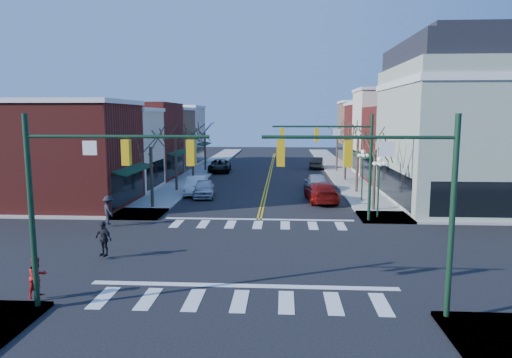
% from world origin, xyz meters
% --- Properties ---
extents(ground, '(160.00, 160.00, 0.00)m').
position_xyz_m(ground, '(0.00, 0.00, 0.00)').
color(ground, black).
rests_on(ground, ground).
extents(sidewalk_left, '(3.50, 70.00, 0.15)m').
position_xyz_m(sidewalk_left, '(-8.75, 20.00, 0.07)').
color(sidewalk_left, '#9E9B93').
rests_on(sidewalk_left, ground).
extents(sidewalk_right, '(3.50, 70.00, 0.15)m').
position_xyz_m(sidewalk_right, '(8.75, 20.00, 0.07)').
color(sidewalk_right, '#9E9B93').
rests_on(sidewalk_right, ground).
extents(bldg_left_brick_a, '(10.00, 8.50, 8.00)m').
position_xyz_m(bldg_left_brick_a, '(-15.50, 11.75, 4.00)').
color(bldg_left_brick_a, maroon).
rests_on(bldg_left_brick_a, ground).
extents(bldg_left_stucco_a, '(10.00, 7.00, 7.50)m').
position_xyz_m(bldg_left_stucco_a, '(-15.50, 19.50, 3.75)').
color(bldg_left_stucco_a, beige).
rests_on(bldg_left_stucco_a, ground).
extents(bldg_left_brick_b, '(10.00, 9.00, 8.50)m').
position_xyz_m(bldg_left_brick_b, '(-15.50, 27.50, 4.25)').
color(bldg_left_brick_b, maroon).
rests_on(bldg_left_brick_b, ground).
extents(bldg_left_tan, '(10.00, 7.50, 7.80)m').
position_xyz_m(bldg_left_tan, '(-15.50, 35.75, 3.90)').
color(bldg_left_tan, '#967152').
rests_on(bldg_left_tan, ground).
extents(bldg_left_stucco_b, '(10.00, 8.00, 8.20)m').
position_xyz_m(bldg_left_stucco_b, '(-15.50, 43.50, 4.10)').
color(bldg_left_stucco_b, beige).
rests_on(bldg_left_stucco_b, ground).
extents(bldg_right_brick_a, '(10.00, 8.50, 8.00)m').
position_xyz_m(bldg_right_brick_a, '(15.50, 25.75, 4.00)').
color(bldg_right_brick_a, maroon).
rests_on(bldg_right_brick_a, ground).
extents(bldg_right_stucco, '(10.00, 7.00, 10.00)m').
position_xyz_m(bldg_right_stucco, '(15.50, 33.50, 5.00)').
color(bldg_right_stucco, beige).
rests_on(bldg_right_stucco, ground).
extents(bldg_right_brick_b, '(10.00, 8.00, 8.50)m').
position_xyz_m(bldg_right_brick_b, '(15.50, 41.00, 4.25)').
color(bldg_right_brick_b, maroon).
rests_on(bldg_right_brick_b, ground).
extents(bldg_right_tan, '(10.00, 8.00, 9.00)m').
position_xyz_m(bldg_right_tan, '(15.50, 49.00, 4.50)').
color(bldg_right_tan, '#967152').
rests_on(bldg_right_tan, ground).
extents(victorian_corner, '(12.25, 14.25, 13.30)m').
position_xyz_m(victorian_corner, '(16.50, 14.50, 6.66)').
color(victorian_corner, '#9CAA93').
rests_on(victorian_corner, ground).
extents(traffic_mast_near_left, '(6.60, 0.28, 7.20)m').
position_xyz_m(traffic_mast_near_left, '(-5.55, -7.40, 4.71)').
color(traffic_mast_near_left, '#14331E').
rests_on(traffic_mast_near_left, ground).
extents(traffic_mast_near_right, '(6.60, 0.28, 7.20)m').
position_xyz_m(traffic_mast_near_right, '(5.55, -7.40, 4.71)').
color(traffic_mast_near_right, '#14331E').
rests_on(traffic_mast_near_right, ground).
extents(traffic_mast_far_right, '(6.60, 0.28, 7.20)m').
position_xyz_m(traffic_mast_far_right, '(5.55, 7.40, 4.71)').
color(traffic_mast_far_right, '#14331E').
rests_on(traffic_mast_far_right, ground).
extents(lamppost_corner, '(0.36, 0.36, 4.33)m').
position_xyz_m(lamppost_corner, '(8.20, 8.50, 2.96)').
color(lamppost_corner, '#14331E').
rests_on(lamppost_corner, ground).
extents(lamppost_midblock, '(0.36, 0.36, 4.33)m').
position_xyz_m(lamppost_midblock, '(8.20, 15.00, 2.96)').
color(lamppost_midblock, '#14331E').
rests_on(lamppost_midblock, ground).
extents(tree_left_a, '(0.24, 0.24, 4.76)m').
position_xyz_m(tree_left_a, '(-8.40, 11.00, 2.38)').
color(tree_left_a, '#382B21').
rests_on(tree_left_a, ground).
extents(tree_left_b, '(0.24, 0.24, 5.04)m').
position_xyz_m(tree_left_b, '(-8.40, 19.00, 2.52)').
color(tree_left_b, '#382B21').
rests_on(tree_left_b, ground).
extents(tree_left_c, '(0.24, 0.24, 4.55)m').
position_xyz_m(tree_left_c, '(-8.40, 27.00, 2.27)').
color(tree_left_c, '#382B21').
rests_on(tree_left_c, ground).
extents(tree_left_d, '(0.24, 0.24, 4.90)m').
position_xyz_m(tree_left_d, '(-8.40, 35.00, 2.45)').
color(tree_left_d, '#382B21').
rests_on(tree_left_d, ground).
extents(tree_right_a, '(0.24, 0.24, 4.62)m').
position_xyz_m(tree_right_a, '(8.40, 11.00, 2.31)').
color(tree_right_a, '#382B21').
rests_on(tree_right_a, ground).
extents(tree_right_b, '(0.24, 0.24, 5.18)m').
position_xyz_m(tree_right_b, '(8.40, 19.00, 2.59)').
color(tree_right_b, '#382B21').
rests_on(tree_right_b, ground).
extents(tree_right_c, '(0.24, 0.24, 4.83)m').
position_xyz_m(tree_right_c, '(8.40, 27.00, 2.42)').
color(tree_right_c, '#382B21').
rests_on(tree_right_c, ground).
extents(tree_right_d, '(0.24, 0.24, 4.97)m').
position_xyz_m(tree_right_d, '(8.40, 35.00, 2.48)').
color(tree_right_d, '#382B21').
rests_on(tree_right_d, ground).
extents(car_left_near, '(2.31, 4.65, 1.52)m').
position_xyz_m(car_left_near, '(-5.30, 16.23, 0.76)').
color(car_left_near, '#BDBCC2').
rests_on(car_left_near, ground).
extents(car_left_mid, '(2.02, 4.97, 1.60)m').
position_xyz_m(car_left_mid, '(-6.25, 17.58, 0.80)').
color(car_left_mid, white).
rests_on(car_left_mid, ground).
extents(car_left_far, '(2.92, 5.80, 1.58)m').
position_xyz_m(car_left_far, '(-6.40, 33.94, 0.79)').
color(car_left_far, black).
rests_on(car_left_far, ground).
extents(car_right_near, '(2.81, 5.83, 1.64)m').
position_xyz_m(car_right_near, '(4.80, 14.58, 0.82)').
color(car_right_near, maroon).
rests_on(car_right_near, ground).
extents(car_right_mid, '(2.32, 5.02, 1.67)m').
position_xyz_m(car_right_mid, '(4.80, 20.57, 0.83)').
color(car_right_mid, '#B0B0B5').
rests_on(car_right_mid, ground).
extents(car_right_far, '(2.21, 4.94, 1.58)m').
position_xyz_m(car_right_far, '(6.10, 38.38, 0.79)').
color(car_right_far, black).
rests_on(car_right_far, ground).
extents(pedestrian_red_b, '(0.88, 0.96, 1.60)m').
position_xyz_m(pedestrian_red_b, '(-7.80, -6.60, 0.95)').
color(pedestrian_red_b, red).
rests_on(pedestrian_red_b, sidewalk_left).
extents(pedestrian_dark_a, '(1.12, 0.85, 1.78)m').
position_xyz_m(pedestrian_dark_a, '(-7.30, -1.34, 1.04)').
color(pedestrian_dark_a, black).
rests_on(pedestrian_dark_a, sidewalk_left).
extents(pedestrian_dark_b, '(1.29, 1.36, 1.85)m').
position_xyz_m(pedestrian_dark_b, '(-9.59, 5.22, 1.08)').
color(pedestrian_dark_b, black).
rests_on(pedestrian_dark_b, sidewalk_left).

